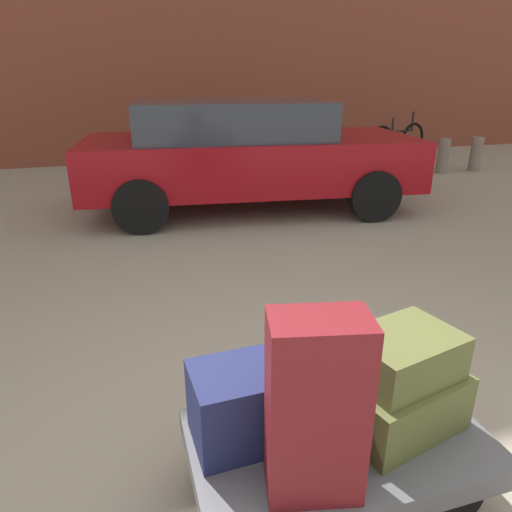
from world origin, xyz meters
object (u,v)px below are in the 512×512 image
(parked_car, at_px, (246,152))
(bollard_corner, at_px, (476,154))
(luggage_cart, at_px, (338,450))
(bollard_kerb_near, at_px, (292,165))
(suitcase_maroon_rear_left, at_px, (316,409))
(duffel_bag_olive_topmost_pile, at_px, (403,355))
(bollard_kerb_mid, at_px, (357,161))
(bicycle_leaning, at_px, (397,140))
(suitcase_olive_stacked_top, at_px, (397,399))
(duffel_bag_navy_center, at_px, (275,397))
(bollard_kerb_far, at_px, (443,156))

(parked_car, height_order, bollard_corner, parked_car)
(luggage_cart, xyz_separation_m, bollard_kerb_near, (2.05, 5.93, 0.05))
(luggage_cart, relative_size, bollard_kerb_near, 1.96)
(bollard_kerb_near, bearing_deg, suitcase_maroon_rear_left, -110.20)
(duffel_bag_olive_topmost_pile, xyz_separation_m, bollard_kerb_mid, (3.00, 5.92, -0.37))
(suitcase_maroon_rear_left, xyz_separation_m, bollard_kerb_mid, (3.47, 6.12, -0.37))
(luggage_cart, xyz_separation_m, suitcase_maroon_rear_left, (-0.21, -0.19, 0.42))
(bicycle_leaning, bearing_deg, duffel_bag_olive_topmost_pile, -122.59)
(duffel_bag_olive_topmost_pile, bearing_deg, suitcase_olive_stacked_top, 166.93)
(suitcase_maroon_rear_left, height_order, bollard_corner, suitcase_maroon_rear_left)
(bollard_kerb_near, bearing_deg, duffel_bag_olive_topmost_pile, -106.74)
(duffel_bag_navy_center, bearing_deg, bollard_kerb_far, 45.26)
(parked_car, relative_size, bollard_kerb_near, 7.17)
(duffel_bag_olive_topmost_pile, distance_m, bollard_kerb_near, 6.19)
(parked_car, bearing_deg, suitcase_olive_stacked_top, -97.72)
(duffel_bag_navy_center, xyz_separation_m, bollard_kerb_far, (5.27, 5.81, -0.19))
(suitcase_olive_stacked_top, height_order, duffel_bag_navy_center, duffel_bag_navy_center)
(bollard_kerb_mid, relative_size, bollard_corner, 1.00)
(luggage_cart, relative_size, duffel_bag_navy_center, 1.80)
(duffel_bag_olive_topmost_pile, distance_m, bicycle_leaning, 9.10)
(luggage_cart, height_order, duffel_bag_navy_center, duffel_bag_navy_center)
(suitcase_olive_stacked_top, relative_size, parked_car, 0.11)
(luggage_cart, bearing_deg, bollard_kerb_mid, 61.18)
(parked_car, bearing_deg, suitcase_maroon_rear_left, -102.81)
(bollard_kerb_mid, bearing_deg, suitcase_olive_stacked_top, -116.85)
(bicycle_leaning, height_order, bollard_kerb_far, bicycle_leaning)
(bollard_kerb_near, relative_size, bollard_corner, 1.00)
(luggage_cart, bearing_deg, bollard_kerb_near, 70.96)
(bollard_kerb_far, bearing_deg, luggage_cart, -130.27)
(bollard_kerb_mid, distance_m, bollard_kerb_far, 1.76)
(suitcase_maroon_rear_left, xyz_separation_m, bollard_kerb_near, (2.25, 6.12, -0.37))
(suitcase_olive_stacked_top, bearing_deg, suitcase_maroon_rear_left, -170.41)
(parked_car, xyz_separation_m, bollard_kerb_near, (1.15, 1.28, -0.45))
(suitcase_maroon_rear_left, height_order, bollard_kerb_far, suitcase_maroon_rear_left)
(bollard_kerb_far, bearing_deg, duffel_bag_navy_center, -132.19)
(duffel_bag_navy_center, height_order, duffel_bag_olive_topmost_pile, duffel_bag_olive_topmost_pile)
(parked_car, distance_m, bollard_kerb_mid, 2.73)
(bollard_kerb_near, xyz_separation_m, bollard_kerb_far, (2.98, 0.00, 0.00))
(suitcase_olive_stacked_top, bearing_deg, bollard_kerb_far, 37.48)
(suitcase_olive_stacked_top, bearing_deg, duffel_bag_olive_topmost_pile, -13.73)
(duffel_bag_olive_topmost_pile, bearing_deg, bollard_kerb_near, 60.19)
(parked_car, height_order, bollard_kerb_mid, parked_car)
(bollard_corner, bearing_deg, luggage_cart, -134.15)
(suitcase_maroon_rear_left, bearing_deg, bollard_kerb_mid, 72.62)
(suitcase_olive_stacked_top, height_order, bollard_kerb_far, bollard_kerb_far)
(suitcase_olive_stacked_top, relative_size, bollard_kerb_mid, 0.81)
(suitcase_olive_stacked_top, distance_m, bollard_kerb_mid, 6.64)
(duffel_bag_olive_topmost_pile, xyz_separation_m, bollard_corner, (5.49, 5.92, -0.37))
(suitcase_maroon_rear_left, relative_size, bollard_corner, 1.11)
(bollard_kerb_near, bearing_deg, bollard_corner, 0.00)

